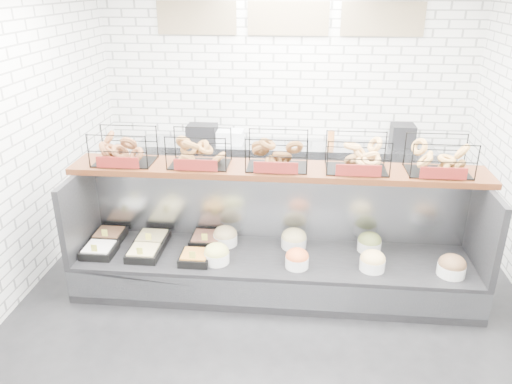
# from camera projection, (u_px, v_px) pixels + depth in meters

# --- Properties ---
(ground) EXTENTS (5.50, 5.50, 0.00)m
(ground) POSITION_uv_depth(u_px,v_px,m) (272.00, 305.00, 4.91)
(ground) COLOR black
(ground) RESTS_ON ground
(room_shell) EXTENTS (5.02, 5.51, 3.01)m
(room_shell) POSITION_uv_depth(u_px,v_px,m) (279.00, 84.00, 4.66)
(room_shell) COLOR white
(room_shell) RESTS_ON ground
(display_case) EXTENTS (4.00, 0.90, 1.20)m
(display_case) POSITION_uv_depth(u_px,v_px,m) (273.00, 259.00, 5.10)
(display_case) COLOR black
(display_case) RESTS_ON ground
(bagel_shelf) EXTENTS (4.10, 0.50, 0.40)m
(bagel_shelf) POSITION_uv_depth(u_px,v_px,m) (277.00, 155.00, 4.84)
(bagel_shelf) COLOR #3F1C0D
(bagel_shelf) RESTS_ON display_case
(prep_counter) EXTENTS (4.00, 0.60, 1.20)m
(prep_counter) POSITION_uv_depth(u_px,v_px,m) (284.00, 174.00, 6.95)
(prep_counter) COLOR #93969B
(prep_counter) RESTS_ON ground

